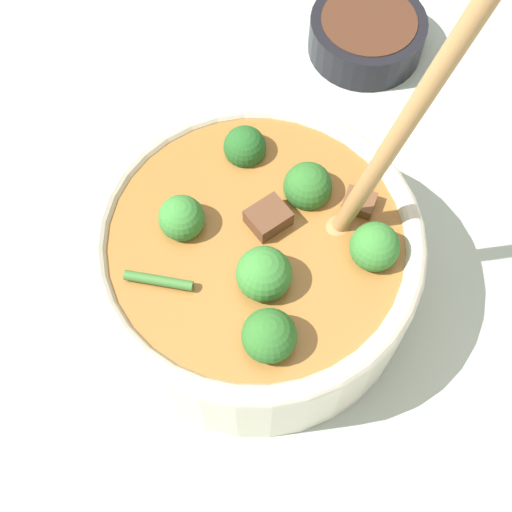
% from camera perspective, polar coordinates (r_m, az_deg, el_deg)
% --- Properties ---
extents(ground_plane, '(4.00, 4.00, 0.00)m').
position_cam_1_polar(ground_plane, '(0.58, 0.00, -2.55)').
color(ground_plane, '#ADBCAD').
extents(stew_bowl, '(0.24, 0.24, 0.29)m').
position_cam_1_polar(stew_bowl, '(0.53, 0.10, -0.25)').
color(stew_bowl, beige).
rests_on(stew_bowl, ground_plane).
extents(condiment_bowl, '(0.11, 0.11, 0.04)m').
position_cam_1_polar(condiment_bowl, '(0.71, 8.87, 17.23)').
color(condiment_bowl, black).
rests_on(condiment_bowl, ground_plane).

